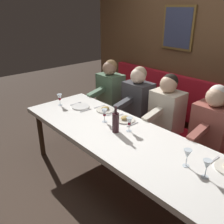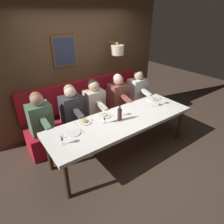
{
  "view_description": "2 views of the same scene",
  "coord_description": "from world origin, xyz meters",
  "views": [
    {
      "loc": [
        -1.61,
        -1.67,
        2.02
      ],
      "look_at": [
        0.05,
        0.19,
        0.92
      ],
      "focal_mm": 38.97,
      "sensor_mm": 36.0,
      "label": 1
    },
    {
      "loc": [
        -2.25,
        1.87,
        2.44
      ],
      "look_at": [
        0.05,
        0.19,
        0.92
      ],
      "focal_mm": 30.47,
      "sensor_mm": 36.0,
      "label": 2
    }
  ],
  "objects": [
    {
      "name": "wine_glass_1",
      "position": [
        0.01,
        -0.99,
        0.86
      ],
      "size": [
        0.07,
        0.07,
        0.16
      ],
      "color": "silver",
      "rests_on": "dining_table"
    },
    {
      "name": "place_setting_2",
      "position": [
        0.27,
        -1.07,
        0.75
      ],
      "size": [
        0.24,
        0.31,
        0.05
      ],
      "color": "silver",
      "rests_on": "dining_table"
    },
    {
      "name": "diner_farthest",
      "position": [
        0.88,
        1.17,
        0.82
      ],
      "size": [
        0.6,
        0.4,
        0.79
      ],
      "color": "#567A5B",
      "rests_on": "banquette_bench"
    },
    {
      "name": "place_setting_3",
      "position": [
        0.29,
        0.6,
        0.75
      ],
      "size": [
        0.24,
        0.32,
        0.05
      ],
      "color": "silver",
      "rests_on": "dining_table"
    },
    {
      "name": "wine_glass_0",
      "position": [
        0.03,
        -0.8,
        0.86
      ],
      "size": [
        0.07,
        0.07,
        0.16
      ],
      "color": "silver",
      "rests_on": "dining_table"
    },
    {
      "name": "diner_near",
      "position": [
        0.88,
        -0.58,
        0.82
      ],
      "size": [
        0.6,
        0.4,
        0.79
      ],
      "color": "#934C42",
      "rests_on": "banquette_bench"
    },
    {
      "name": "banquette_bench",
      "position": [
        0.89,
        0.0,
        0.23
      ],
      "size": [
        0.52,
        2.94,
        0.45
      ],
      "primitive_type": "cube",
      "color": "red",
      "rests_on": "ground_plane"
    },
    {
      "name": "diner_nearest",
      "position": [
        0.88,
        -1.18,
        0.82
      ],
      "size": [
        0.6,
        0.4,
        0.79
      ],
      "color": "white",
      "rests_on": "banquette_bench"
    },
    {
      "name": "back_wall_panel",
      "position": [
        1.46,
        -0.0,
        1.37
      ],
      "size": [
        0.59,
        4.14,
        2.9
      ],
      "color": "brown",
      "rests_on": "ground_plane"
    },
    {
      "name": "wine_glass_2",
      "position": [
        -0.06,
        1.15,
        0.86
      ],
      "size": [
        0.07,
        0.07,
        0.16
      ],
      "color": "silver",
      "rests_on": "dining_table"
    },
    {
      "name": "dining_table",
      "position": [
        0.0,
        0.0,
        0.68
      ],
      "size": [
        0.9,
        2.74,
        0.74
      ],
      "color": "white",
      "rests_on": "ground_plane"
    },
    {
      "name": "diner_middle",
      "position": [
        0.88,
        0.04,
        0.82
      ],
      "size": [
        0.6,
        0.4,
        0.79
      ],
      "color": "beige",
      "rests_on": "banquette_bench"
    },
    {
      "name": "wine_glass_3",
      "position": [
        0.06,
        0.34,
        0.86
      ],
      "size": [
        0.07,
        0.07,
        0.16
      ],
      "color": "silver",
      "rests_on": "dining_table"
    },
    {
      "name": "place_setting_1",
      "position": [
        0.11,
        0.91,
        0.75
      ],
      "size": [
        0.24,
        0.31,
        0.01
      ],
      "color": "white",
      "rests_on": "dining_table"
    },
    {
      "name": "wine_bottle",
      "position": [
        -0.01,
        0.07,
        0.86
      ],
      "size": [
        0.08,
        0.08,
        0.3
      ],
      "color": "#33191E",
      "rests_on": "dining_table"
    },
    {
      "name": "wine_glass_4",
      "position": [
        0.11,
        -0.02,
        0.86
      ],
      "size": [
        0.07,
        0.07,
        0.16
      ],
      "color": "silver",
      "rests_on": "dining_table"
    },
    {
      "name": "place_setting_0",
      "position": [
        0.27,
        0.21,
        0.75
      ],
      "size": [
        0.24,
        0.31,
        0.05
      ],
      "color": "silver",
      "rests_on": "dining_table"
    },
    {
      "name": "diner_far",
      "position": [
        0.88,
        0.56,
        0.82
      ],
      "size": [
        0.6,
        0.4,
        0.79
      ],
      "color": "#3D3D42",
      "rests_on": "banquette_bench"
    },
    {
      "name": "ground_plane",
      "position": [
        0.0,
        0.0,
        0.0
      ],
      "size": [
        12.0,
        12.0,
        0.0
      ],
      "primitive_type": "plane",
      "color": "#423328"
    }
  ]
}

